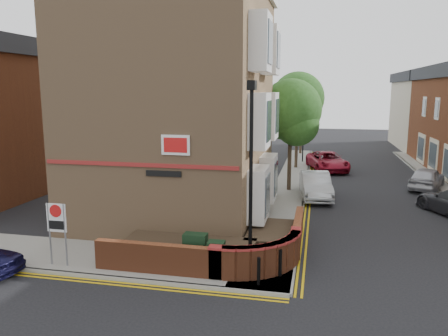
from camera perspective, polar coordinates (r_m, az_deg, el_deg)
ground at (r=14.25m, az=-4.00°, el=-15.34°), size 120.00×120.00×0.00m
pavement_corner at (r=16.72m, az=-14.35°, el=-11.46°), size 13.00×3.00×0.12m
pavement_main at (r=29.02m, az=8.72°, el=-2.04°), size 2.00×32.00×0.12m
kerb_side at (r=15.50m, az=-16.88°, el=-13.35°), size 13.00×0.15×0.12m
kerb_main_near at (r=28.98m, az=10.69°, el=-2.11°), size 0.15×32.00×0.12m
yellow_lines_side at (r=15.32m, az=-17.34°, el=-13.88°), size 13.00×0.28×0.01m
yellow_lines_main at (r=28.99m, az=11.18°, el=-2.24°), size 0.28×32.00×0.01m
corner_building at (r=21.35m, az=-5.57°, el=10.37°), size 8.95×10.40×13.60m
garden_wall at (r=16.46m, az=-1.52°, el=-11.70°), size 6.80×6.00×1.20m
lamppost at (r=13.97m, az=3.53°, el=-1.36°), size 0.25×0.50×6.30m
utility_cabinet_large at (r=15.19m, az=-3.75°, el=-10.72°), size 0.80×0.45×1.20m
utility_cabinet_small at (r=14.75m, az=-1.02°, el=-11.56°), size 0.55×0.40×1.10m
bollard_near at (r=13.99m, az=4.55°, el=-13.28°), size 0.11×0.11×0.90m
bollard_far at (r=14.67m, az=7.36°, el=-12.20°), size 0.11×0.11×0.90m
zone_sign at (r=16.12m, az=-21.01°, el=-6.69°), size 0.72×0.07×2.20m
far_terrace_cream at (r=51.53m, az=24.59°, el=6.93°), size 5.40×12.40×8.00m
tree_near at (r=26.47m, az=8.72°, el=6.95°), size 3.64×3.65×6.70m
tree_mid at (r=34.43m, az=9.60°, el=8.46°), size 4.03×4.03×7.42m
tree_far at (r=42.43m, az=10.13°, el=8.35°), size 3.81×3.81×7.00m
traffic_light_assembly at (r=37.50m, az=10.33°, el=4.87°), size 0.20×0.16×4.20m
silver_car_near at (r=25.56m, az=11.86°, el=-2.24°), size 2.08×4.65×1.48m
red_car_main at (r=34.64m, az=13.37°, el=0.88°), size 3.65×5.59×1.43m
silver_car_far at (r=30.06m, az=24.98°, el=-1.21°), size 3.10×4.44×1.40m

